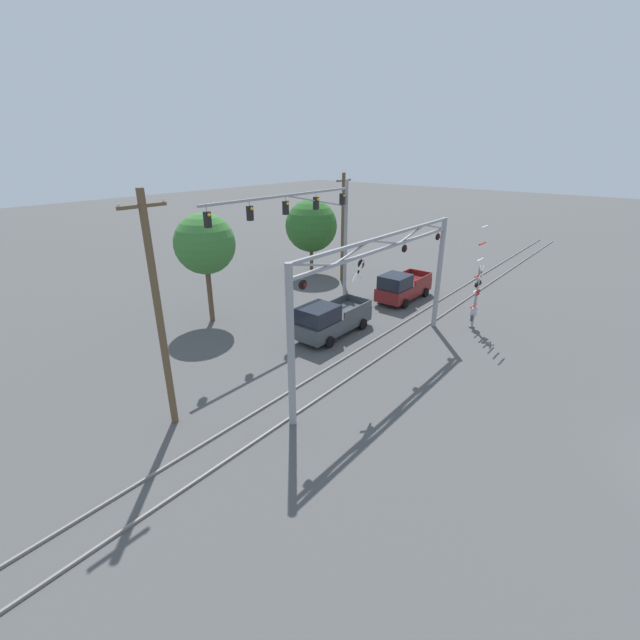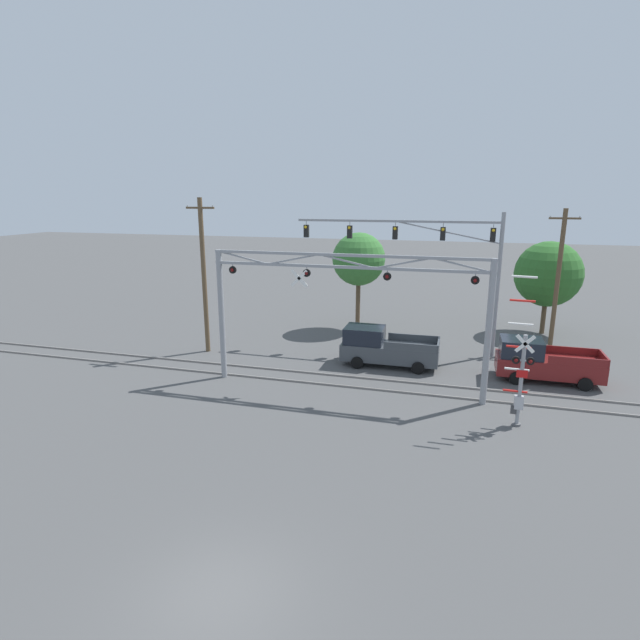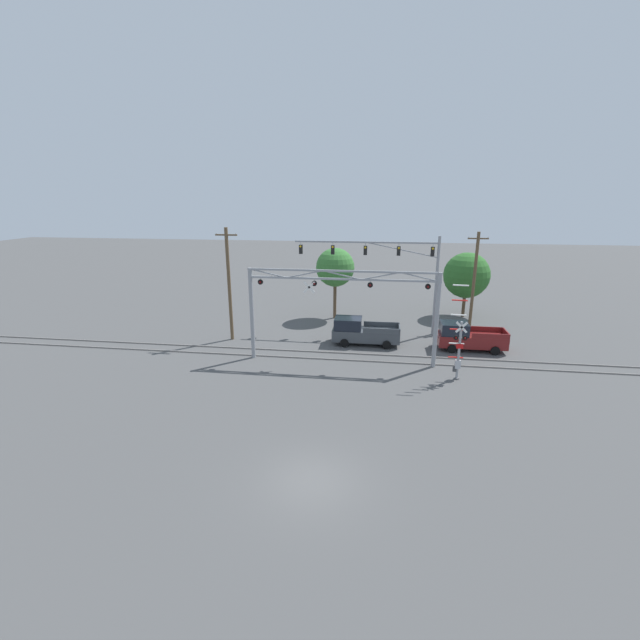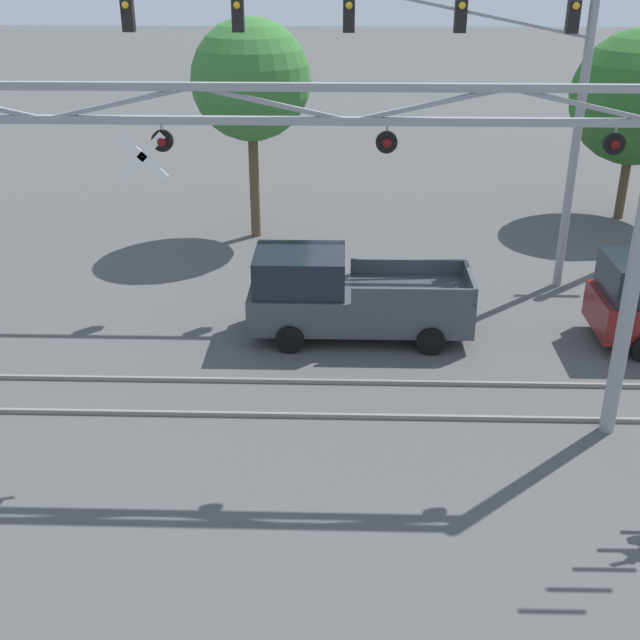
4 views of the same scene
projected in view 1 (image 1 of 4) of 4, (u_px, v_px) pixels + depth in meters
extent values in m
cube|color=gray|center=(373.00, 362.00, 22.72)|extent=(80.00, 0.08, 0.10)
cube|color=gray|center=(351.00, 354.00, 23.55)|extent=(80.00, 0.08, 0.10)
cylinder|color=gray|center=(291.00, 349.00, 16.51)|extent=(0.30, 0.30, 6.84)
cylinder|color=gray|center=(439.00, 274.00, 26.05)|extent=(0.30, 0.30, 6.84)
cube|color=gray|center=(385.00, 248.00, 20.22)|extent=(13.59, 0.14, 0.14)
cube|color=gray|center=(385.00, 236.00, 20.01)|extent=(13.59, 0.14, 0.14)
cube|color=gray|center=(312.00, 265.00, 16.30)|extent=(2.67, 0.08, 0.65)
cube|color=gray|center=(353.00, 252.00, 18.21)|extent=(2.67, 0.08, 0.65)
cube|color=gray|center=(385.00, 242.00, 20.12)|extent=(2.67, 0.08, 0.65)
cube|color=gray|center=(412.00, 234.00, 22.03)|extent=(2.67, 0.08, 0.65)
cube|color=gray|center=(434.00, 227.00, 23.93)|extent=(2.67, 0.08, 0.65)
cylinder|color=black|center=(303.00, 285.00, 16.13)|extent=(0.38, 0.10, 0.38)
sphere|color=#590C0C|center=(304.00, 285.00, 16.09)|extent=(0.18, 0.18, 0.18)
cylinder|color=gray|center=(303.00, 278.00, 16.04)|extent=(0.04, 0.04, 0.10)
cylinder|color=black|center=(361.00, 264.00, 18.95)|extent=(0.38, 0.10, 0.38)
sphere|color=#590C0C|center=(362.00, 264.00, 18.91)|extent=(0.18, 0.18, 0.18)
cylinder|color=gray|center=(361.00, 259.00, 18.86)|extent=(0.04, 0.04, 0.10)
cylinder|color=black|center=(404.00, 249.00, 21.77)|extent=(0.38, 0.10, 0.38)
sphere|color=#590C0C|center=(406.00, 249.00, 21.73)|extent=(0.18, 0.18, 0.18)
cylinder|color=gray|center=(405.00, 244.00, 21.68)|extent=(0.04, 0.04, 0.10)
cylinder|color=black|center=(438.00, 237.00, 24.59)|extent=(0.38, 0.10, 0.38)
sphere|color=#590C0C|center=(439.00, 237.00, 24.55)|extent=(0.18, 0.18, 0.18)
cylinder|color=gray|center=(438.00, 233.00, 24.50)|extent=(0.04, 0.04, 0.10)
cube|color=white|center=(358.00, 272.00, 18.73)|extent=(0.88, 0.03, 0.88)
cube|color=white|center=(358.00, 272.00, 18.73)|extent=(0.88, 0.03, 0.88)
cylinder|color=black|center=(359.00, 272.00, 18.72)|extent=(0.04, 0.04, 0.02)
cylinder|color=gray|center=(476.00, 298.00, 26.36)|extent=(0.16, 0.16, 4.00)
cylinder|color=#59595B|center=(472.00, 327.00, 27.10)|extent=(0.35, 0.35, 0.10)
cube|color=white|center=(482.00, 272.00, 25.67)|extent=(0.78, 0.03, 0.78)
cube|color=white|center=(482.00, 272.00, 25.67)|extent=(0.78, 0.03, 0.78)
cylinder|color=black|center=(482.00, 272.00, 25.66)|extent=(0.04, 0.04, 0.02)
cylinder|color=black|center=(476.00, 285.00, 25.82)|extent=(0.32, 0.09, 0.32)
sphere|color=#590C0C|center=(477.00, 285.00, 25.79)|extent=(0.16, 0.16, 0.16)
cylinder|color=black|center=(480.00, 283.00, 26.22)|extent=(0.32, 0.09, 0.32)
sphere|color=#590C0C|center=(481.00, 283.00, 26.19)|extent=(0.16, 0.16, 0.16)
cube|color=gray|center=(478.00, 284.00, 26.02)|extent=(0.64, 0.06, 0.06)
cube|color=red|center=(478.00, 293.00, 26.17)|extent=(0.44, 0.02, 0.32)
cube|color=#B2B2B7|center=(474.00, 312.00, 26.72)|extent=(0.36, 0.28, 0.56)
cylinder|color=red|center=(474.00, 306.00, 26.41)|extent=(0.97, 0.09, 0.11)
cylinder|color=white|center=(476.00, 291.00, 26.03)|extent=(0.97, 0.09, 0.11)
cylinder|color=red|center=(478.00, 276.00, 25.65)|extent=(0.97, 0.09, 0.11)
cylinder|color=white|center=(480.00, 260.00, 25.27)|extent=(0.97, 0.09, 0.11)
cylinder|color=red|center=(482.00, 244.00, 24.89)|extent=(0.97, 0.09, 0.11)
cylinder|color=white|center=(485.00, 227.00, 24.51)|extent=(0.97, 0.09, 0.11)
cube|color=#3F3F42|center=(472.00, 318.00, 26.73)|extent=(0.24, 0.12, 0.36)
cylinder|color=gray|center=(345.00, 242.00, 30.75)|extent=(0.24, 0.24, 8.59)
cube|color=gray|center=(285.00, 196.00, 24.95)|extent=(12.26, 0.14, 0.14)
cube|color=gray|center=(318.00, 201.00, 27.38)|extent=(6.15, 0.08, 1.28)
cylinder|color=gray|center=(206.00, 209.00, 20.96)|extent=(0.04, 0.04, 0.30)
cube|color=black|center=(207.00, 220.00, 21.17)|extent=(0.30, 0.26, 0.78)
sphere|color=yellow|center=(209.00, 215.00, 20.97)|extent=(0.18, 0.18, 0.18)
cylinder|color=gray|center=(249.00, 203.00, 22.99)|extent=(0.04, 0.04, 0.30)
cube|color=black|center=(250.00, 213.00, 23.19)|extent=(0.30, 0.26, 0.78)
sphere|color=yellow|center=(252.00, 209.00, 22.99)|extent=(0.18, 0.18, 0.18)
cylinder|color=gray|center=(285.00, 198.00, 25.01)|extent=(0.04, 0.04, 0.30)
cube|color=black|center=(286.00, 208.00, 25.21)|extent=(0.30, 0.26, 0.78)
sphere|color=yellow|center=(288.00, 203.00, 25.02)|extent=(0.18, 0.18, 0.18)
cylinder|color=gray|center=(316.00, 194.00, 27.03)|extent=(0.04, 0.04, 0.30)
cube|color=black|center=(316.00, 203.00, 27.23)|extent=(0.30, 0.26, 0.78)
sphere|color=yellow|center=(318.00, 199.00, 27.04)|extent=(0.18, 0.18, 0.18)
cylinder|color=gray|center=(342.00, 191.00, 29.05)|extent=(0.04, 0.04, 0.30)
cube|color=black|center=(342.00, 199.00, 29.26)|extent=(0.30, 0.26, 0.78)
sphere|color=yellow|center=(344.00, 195.00, 29.06)|extent=(0.18, 0.18, 0.18)
cube|color=#3D4247|center=(334.00, 322.00, 25.95)|extent=(5.47, 1.97, 0.92)
cube|color=black|center=(318.00, 314.00, 24.53)|extent=(2.20, 1.81, 0.93)
cube|color=#3D4247|center=(358.00, 309.00, 26.00)|extent=(2.87, 0.08, 0.42)
cube|color=#3D4247|center=(333.00, 303.00, 27.11)|extent=(2.87, 0.08, 0.42)
cube|color=#3D4247|center=(359.00, 300.00, 27.62)|extent=(0.10, 1.89, 0.42)
cylinder|color=black|center=(329.00, 342.00, 24.32)|extent=(0.69, 0.24, 0.69)
cylinder|color=black|center=(303.00, 333.00, 25.48)|extent=(0.69, 0.24, 0.69)
cylinder|color=black|center=(363.00, 324.00, 26.75)|extent=(0.69, 0.24, 0.69)
cylinder|color=black|center=(337.00, 317.00, 27.92)|extent=(0.69, 0.24, 0.69)
cube|color=maroon|center=(404.00, 289.00, 31.81)|extent=(5.21, 1.97, 0.92)
cube|color=black|center=(395.00, 282.00, 30.45)|extent=(2.10, 1.81, 0.93)
cube|color=maroon|center=(424.00, 279.00, 31.83)|extent=(2.71, 0.08, 0.42)
cube|color=maroon|center=(401.00, 275.00, 32.94)|extent=(2.71, 0.08, 0.42)
cube|color=maroon|center=(421.00, 273.00, 33.40)|extent=(0.10, 1.89, 0.42)
cylinder|color=black|center=(405.00, 303.00, 30.24)|extent=(0.69, 0.24, 0.69)
cylinder|color=black|center=(381.00, 298.00, 31.41)|extent=(0.69, 0.24, 0.69)
cylinder|color=black|center=(426.00, 292.00, 32.56)|extent=(0.69, 0.24, 0.69)
cylinder|color=black|center=(402.00, 287.00, 33.73)|extent=(0.69, 0.24, 0.69)
cylinder|color=brown|center=(159.00, 317.00, 16.12)|extent=(0.28, 0.28, 9.40)
cube|color=brown|center=(142.00, 206.00, 14.57)|extent=(1.80, 0.12, 0.12)
cylinder|color=silver|center=(119.00, 205.00, 13.94)|extent=(0.08, 0.08, 0.12)
cylinder|color=silver|center=(163.00, 201.00, 15.12)|extent=(0.08, 0.08, 0.12)
cylinder|color=brown|center=(343.00, 229.00, 35.15)|extent=(0.28, 0.28, 8.75)
cube|color=brown|center=(344.00, 181.00, 33.72)|extent=(1.80, 0.12, 0.12)
cylinder|color=silver|center=(338.00, 180.00, 33.09)|extent=(0.08, 0.08, 0.12)
cylinder|color=silver|center=(350.00, 179.00, 34.27)|extent=(0.08, 0.08, 0.12)
cylinder|color=brown|center=(312.00, 259.00, 38.24)|extent=(0.32, 0.32, 2.66)
sphere|color=#2D6628|center=(311.00, 226.00, 37.14)|extent=(4.50, 4.50, 4.50)
cylinder|color=brown|center=(210.00, 293.00, 27.47)|extent=(0.32, 0.32, 3.79)
sphere|color=#387533|center=(205.00, 244.00, 26.26)|extent=(3.76, 3.76, 3.76)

